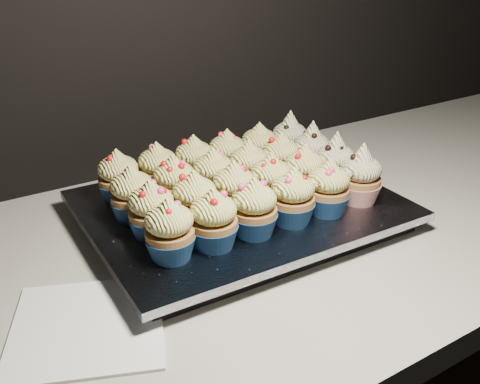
# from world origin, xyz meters

# --- Properties ---
(worktop) EXTENTS (2.44, 0.64, 0.04)m
(worktop) POSITION_xyz_m (0.00, 1.70, 0.88)
(worktop) COLOR beige
(worktop) RESTS_ON cabinet
(napkin) EXTENTS (0.22, 0.22, 0.00)m
(napkin) POSITION_xyz_m (-0.34, 1.62, 0.90)
(napkin) COLOR white
(napkin) RESTS_ON worktop
(baking_tray) EXTENTS (0.43, 0.33, 0.02)m
(baking_tray) POSITION_xyz_m (-0.07, 1.73, 0.91)
(baking_tray) COLOR black
(baking_tray) RESTS_ON worktop
(foil_lining) EXTENTS (0.46, 0.37, 0.01)m
(foil_lining) POSITION_xyz_m (-0.07, 1.73, 0.93)
(foil_lining) COLOR silver
(foil_lining) RESTS_ON baking_tray
(cupcake_0) EXTENTS (0.06, 0.06, 0.08)m
(cupcake_0) POSITION_xyz_m (-0.22, 1.65, 0.97)
(cupcake_0) COLOR navy
(cupcake_0) RESTS_ON foil_lining
(cupcake_1) EXTENTS (0.06, 0.06, 0.08)m
(cupcake_1) POSITION_xyz_m (-0.16, 1.64, 0.97)
(cupcake_1) COLOR navy
(cupcake_1) RESTS_ON foil_lining
(cupcake_2) EXTENTS (0.06, 0.06, 0.08)m
(cupcake_2) POSITION_xyz_m (-0.10, 1.64, 0.97)
(cupcake_2) COLOR navy
(cupcake_2) RESTS_ON foil_lining
(cupcake_3) EXTENTS (0.06, 0.06, 0.08)m
(cupcake_3) POSITION_xyz_m (-0.04, 1.64, 0.97)
(cupcake_3) COLOR navy
(cupcake_3) RESTS_ON foil_lining
(cupcake_4) EXTENTS (0.06, 0.06, 0.08)m
(cupcake_4) POSITION_xyz_m (0.02, 1.64, 0.97)
(cupcake_4) COLOR navy
(cupcake_4) RESTS_ON foil_lining
(cupcake_5) EXTENTS (0.06, 0.06, 0.10)m
(cupcake_5) POSITION_xyz_m (0.09, 1.64, 0.97)
(cupcake_5) COLOR #A81C17
(cupcake_5) RESTS_ON foil_lining
(cupcake_6) EXTENTS (0.06, 0.06, 0.08)m
(cupcake_6) POSITION_xyz_m (-0.22, 1.71, 0.97)
(cupcake_6) COLOR navy
(cupcake_6) RESTS_ON foil_lining
(cupcake_7) EXTENTS (0.06, 0.06, 0.08)m
(cupcake_7) POSITION_xyz_m (-0.16, 1.70, 0.97)
(cupcake_7) COLOR navy
(cupcake_7) RESTS_ON foil_lining
(cupcake_8) EXTENTS (0.06, 0.06, 0.08)m
(cupcake_8) POSITION_xyz_m (-0.09, 1.70, 0.97)
(cupcake_8) COLOR navy
(cupcake_8) RESTS_ON foil_lining
(cupcake_9) EXTENTS (0.06, 0.06, 0.08)m
(cupcake_9) POSITION_xyz_m (-0.03, 1.70, 0.97)
(cupcake_9) COLOR navy
(cupcake_9) RESTS_ON foil_lining
(cupcake_10) EXTENTS (0.06, 0.06, 0.08)m
(cupcake_10) POSITION_xyz_m (0.03, 1.70, 0.97)
(cupcake_10) COLOR navy
(cupcake_10) RESTS_ON foil_lining
(cupcake_11) EXTENTS (0.06, 0.06, 0.10)m
(cupcake_11) POSITION_xyz_m (0.09, 1.70, 0.97)
(cupcake_11) COLOR #A81C17
(cupcake_11) RESTS_ON foil_lining
(cupcake_12) EXTENTS (0.06, 0.06, 0.08)m
(cupcake_12) POSITION_xyz_m (-0.22, 1.77, 0.97)
(cupcake_12) COLOR navy
(cupcake_12) RESTS_ON foil_lining
(cupcake_13) EXTENTS (0.06, 0.06, 0.08)m
(cupcake_13) POSITION_xyz_m (-0.16, 1.77, 0.97)
(cupcake_13) COLOR navy
(cupcake_13) RESTS_ON foil_lining
(cupcake_14) EXTENTS (0.06, 0.06, 0.08)m
(cupcake_14) POSITION_xyz_m (-0.09, 1.76, 0.97)
(cupcake_14) COLOR navy
(cupcake_14) RESTS_ON foil_lining
(cupcake_15) EXTENTS (0.06, 0.06, 0.08)m
(cupcake_15) POSITION_xyz_m (-0.03, 1.76, 0.97)
(cupcake_15) COLOR navy
(cupcake_15) RESTS_ON foil_lining
(cupcake_16) EXTENTS (0.06, 0.06, 0.08)m
(cupcake_16) POSITION_xyz_m (0.03, 1.76, 0.97)
(cupcake_16) COLOR navy
(cupcake_16) RESTS_ON foil_lining
(cupcake_17) EXTENTS (0.06, 0.06, 0.10)m
(cupcake_17) POSITION_xyz_m (0.09, 1.76, 0.97)
(cupcake_17) COLOR #A81C17
(cupcake_17) RESTS_ON foil_lining
(cupcake_18) EXTENTS (0.06, 0.06, 0.08)m
(cupcake_18) POSITION_xyz_m (-0.22, 1.83, 0.97)
(cupcake_18) COLOR navy
(cupcake_18) RESTS_ON foil_lining
(cupcake_19) EXTENTS (0.06, 0.06, 0.08)m
(cupcake_19) POSITION_xyz_m (-0.16, 1.83, 0.97)
(cupcake_19) COLOR navy
(cupcake_19) RESTS_ON foil_lining
(cupcake_20) EXTENTS (0.06, 0.06, 0.08)m
(cupcake_20) POSITION_xyz_m (-0.09, 1.83, 0.97)
(cupcake_20) COLOR navy
(cupcake_20) RESTS_ON foil_lining
(cupcake_21) EXTENTS (0.06, 0.06, 0.08)m
(cupcake_21) POSITION_xyz_m (-0.03, 1.82, 0.97)
(cupcake_21) COLOR navy
(cupcake_21) RESTS_ON foil_lining
(cupcake_22) EXTENTS (0.06, 0.06, 0.08)m
(cupcake_22) POSITION_xyz_m (0.03, 1.82, 0.97)
(cupcake_22) COLOR navy
(cupcake_22) RESTS_ON foil_lining
(cupcake_23) EXTENTS (0.06, 0.06, 0.10)m
(cupcake_23) POSITION_xyz_m (0.09, 1.82, 0.97)
(cupcake_23) COLOR #A81C17
(cupcake_23) RESTS_ON foil_lining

